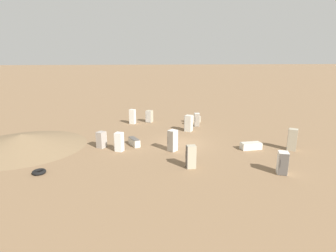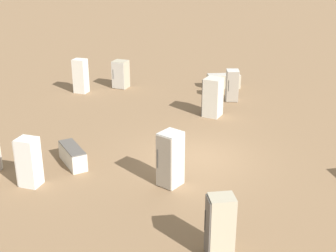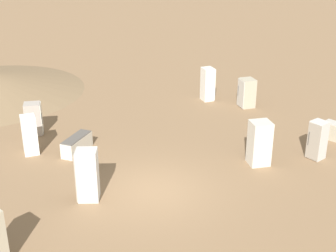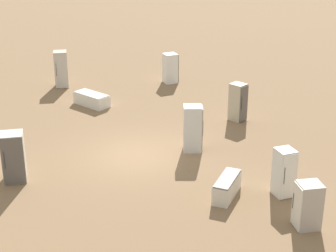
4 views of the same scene
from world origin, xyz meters
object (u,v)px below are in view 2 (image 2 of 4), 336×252
(discarded_fridge_6, at_px, (232,85))
(discarded_fridge_1, at_px, (29,162))
(discarded_fridge_12, at_px, (81,76))
(discarded_fridge_0, at_px, (224,81))
(discarded_fridge_3, at_px, (170,159))
(discarded_fridge_8, at_px, (73,156))
(discarded_fridge_5, at_px, (121,74))
(discarded_fridge_11, at_px, (220,226))
(discarded_fridge_4, at_px, (213,97))

(discarded_fridge_6, bearing_deg, discarded_fridge_1, 48.86)
(discarded_fridge_12, bearing_deg, discarded_fridge_6, 8.59)
(discarded_fridge_0, xyz_separation_m, discarded_fridge_3, (-5.21, -10.33, 0.56))
(discarded_fridge_8, bearing_deg, discarded_fridge_1, -154.99)
(discarded_fridge_3, height_order, discarded_fridge_12, discarded_fridge_3)
(discarded_fridge_5, bearing_deg, discarded_fridge_12, 44.79)
(discarded_fridge_11, height_order, discarded_fridge_12, discarded_fridge_12)
(discarded_fridge_3, xyz_separation_m, discarded_fridge_8, (-3.19, 2.23, -0.60))
(discarded_fridge_4, distance_m, discarded_fridge_5, 6.55)
(discarded_fridge_4, xyz_separation_m, discarded_fridge_6, (1.61, 1.93, -0.10))
(discarded_fridge_1, relative_size, discarded_fridge_3, 0.89)
(discarded_fridge_1, xyz_separation_m, discarded_fridge_11, (5.08, -4.90, 0.02))
(discarded_fridge_5, height_order, discarded_fridge_8, discarded_fridge_5)
(discarded_fridge_0, bearing_deg, discarded_fridge_8, -39.18)
(discarded_fridge_4, bearing_deg, discarded_fridge_5, 72.81)
(discarded_fridge_4, height_order, discarded_fridge_12, discarded_fridge_12)
(discarded_fridge_3, relative_size, discarded_fridge_5, 1.24)
(discarded_fridge_1, distance_m, discarded_fridge_3, 4.71)
(discarded_fridge_5, distance_m, discarded_fridge_12, 2.24)
(discarded_fridge_4, bearing_deg, discarded_fridge_12, 88.32)
(discarded_fridge_8, height_order, discarded_fridge_12, discarded_fridge_12)
(discarded_fridge_8, relative_size, discarded_fridge_11, 1.01)
(discarded_fridge_1, distance_m, discarded_fridge_6, 11.91)
(discarded_fridge_8, bearing_deg, discarded_fridge_0, 26.52)
(discarded_fridge_0, xyz_separation_m, discarded_fridge_1, (-9.82, -9.40, 0.46))
(discarded_fridge_12, bearing_deg, discarded_fridge_4, -9.54)
(discarded_fridge_0, distance_m, discarded_fridge_12, 7.86)
(discarded_fridge_3, height_order, discarded_fridge_6, discarded_fridge_3)
(discarded_fridge_3, bearing_deg, discarded_fridge_8, 14.63)
(discarded_fridge_3, height_order, discarded_fridge_8, discarded_fridge_3)
(discarded_fridge_0, height_order, discarded_fridge_12, discarded_fridge_12)
(discarded_fridge_0, relative_size, discarded_fridge_8, 1.07)
(discarded_fridge_6, bearing_deg, discarded_fridge_12, -9.92)
(discarded_fridge_12, bearing_deg, discarded_fridge_3, -46.35)
(discarded_fridge_12, bearing_deg, discarded_fridge_5, 41.93)
(discarded_fridge_4, bearing_deg, discarded_fridge_6, -1.48)
(discarded_fridge_8, bearing_deg, discarded_fridge_6, 18.37)
(discarded_fridge_6, xyz_separation_m, discarded_fridge_8, (-8.11, -5.85, -0.46))
(discarded_fridge_11, bearing_deg, discarded_fridge_1, 49.53)
(discarded_fridge_3, xyz_separation_m, discarded_fridge_12, (-2.59, 11.10, -0.03))
(discarded_fridge_0, relative_size, discarded_fridge_3, 1.00)
(discarded_fridge_8, distance_m, discarded_fridge_12, 8.91)
(discarded_fridge_1, height_order, discarded_fridge_12, discarded_fridge_12)
(discarded_fridge_3, relative_size, discarded_fridge_6, 1.17)
(discarded_fridge_4, relative_size, discarded_fridge_11, 1.05)
(discarded_fridge_8, bearing_deg, discarded_fridge_11, -76.86)
(discarded_fridge_3, bearing_deg, discarded_fridge_11, 146.39)
(discarded_fridge_8, distance_m, discarded_fridge_11, 7.22)
(discarded_fridge_1, bearing_deg, discarded_fridge_4, -27.06)
(discarded_fridge_1, xyz_separation_m, discarded_fridge_6, (9.53, 7.15, -0.03))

